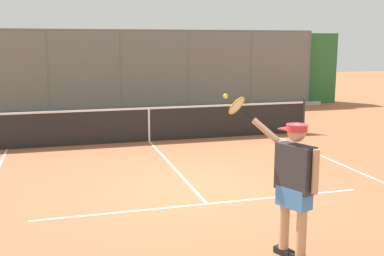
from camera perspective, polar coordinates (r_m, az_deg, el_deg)
ground_plane at (r=9.11m, az=-0.07°, el=-7.19°), size 60.00×60.00×0.00m
court_line_markings at (r=8.00m, az=2.36°, el=-9.73°), size 7.56×9.84×0.01m
fence_backdrop at (r=19.40m, az=-8.84°, el=6.76°), size 19.53×1.37×3.24m
tennis_net at (r=13.17m, az=-5.26°, el=0.49°), size 9.71×0.09×1.07m
tennis_player at (r=6.06m, az=12.21°, el=-6.17°), size 0.86×1.26×2.06m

